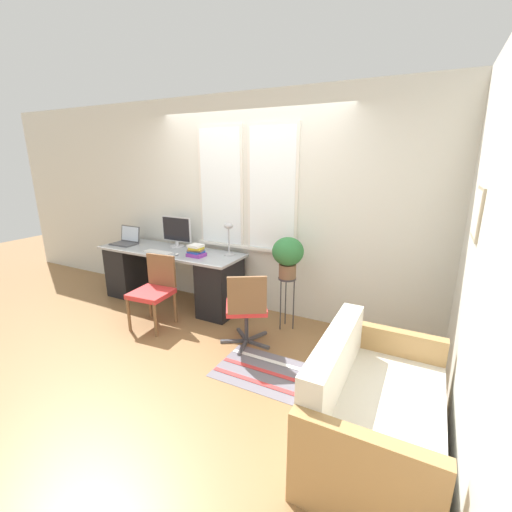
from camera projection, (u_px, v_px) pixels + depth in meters
name	position (u px, v px, depth m)	size (l,w,h in m)	color
ground_plane	(222.00, 327.00, 4.08)	(14.00, 14.00, 0.00)	olive
wall_back_with_window	(250.00, 206.00, 4.33)	(9.00, 0.12, 2.70)	silver
wall_right_with_picture	(476.00, 237.00, 2.66)	(0.08, 9.00, 2.70)	silver
desk	(172.00, 275.00, 4.70)	(2.07, 0.65, 0.75)	#9EA3A8
laptop	(126.00, 240.00, 4.92)	(0.36, 0.28, 0.25)	#4C4C51
monitor	(177.00, 232.00, 4.72)	(0.47, 0.20, 0.42)	silver
keyboard	(158.00, 252.00, 4.46)	(0.41, 0.14, 0.02)	silver
mouse	(177.00, 254.00, 4.34)	(0.04, 0.06, 0.03)	silver
desk_lamp	(229.00, 232.00, 4.29)	(0.15, 0.15, 0.42)	#ADADB2
book_stack	(196.00, 251.00, 4.30)	(0.23, 0.19, 0.15)	purple
desk_chair_wooden	(154.00, 289.00, 4.04)	(0.47, 0.48, 0.84)	brown
office_chair_swivel	(247.00, 307.00, 3.57)	(0.57, 0.58, 0.84)	#47474C
couch_loveseat	(371.00, 411.00, 2.34)	(0.79, 1.31, 0.79)	silver
plant_stand	(287.00, 286.00, 3.94)	(0.21, 0.21, 0.63)	#333338
potted_plant	(288.00, 254.00, 3.83)	(0.36, 0.36, 0.47)	brown
floor_rug_striped	(274.00, 374.00, 3.19)	(1.11, 0.63, 0.01)	slate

